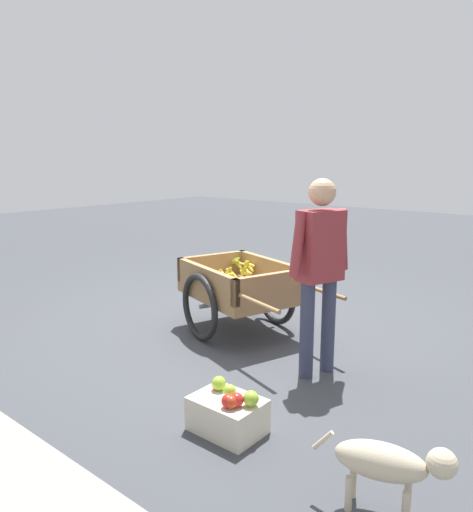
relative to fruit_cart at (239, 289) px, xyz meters
The scene contains 6 objects.
ground_plane 0.45m from the fruit_cart, 21.96° to the right, with size 24.00×24.00×0.00m, color #3D3F44.
fruit_cart is the anchor object (origin of this frame).
vendor_person 1.24m from the fruit_cart, 161.92° to the left, with size 0.30×0.58×1.54m.
dog 2.66m from the fruit_cart, 144.92° to the left, with size 0.65×0.29×0.40m.
plastic_bucket 1.62m from the fruit_cart, 51.21° to the right, with size 0.24×0.24×0.26m, color orange.
apple_crate 1.86m from the fruit_cart, 127.19° to the left, with size 0.44×0.32×0.32m.
Camera 1 is at (-3.06, 3.66, 1.70)m, focal length 34.92 mm.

